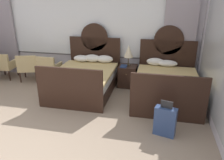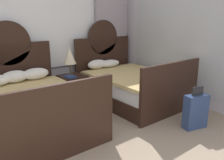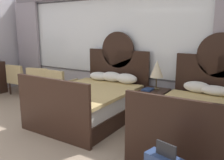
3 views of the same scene
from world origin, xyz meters
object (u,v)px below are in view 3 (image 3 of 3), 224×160
Objects in this scene: bed_near_window at (93,100)px; nightstand_between_beds at (154,105)px; bed_near_mirror at (204,123)px; armchair_by_window_left at (60,85)px; armchair_by_window_centre at (41,81)px; armchair_by_window_right at (20,78)px; book_on_nightstand at (148,89)px; table_lamp_on_nightstand at (157,69)px.

bed_near_window is 3.49× the size of nightstand_between_beds.
nightstand_between_beds is (-1.09, 0.62, -0.06)m from bed_near_mirror.
bed_near_mirror is (2.18, -0.01, -0.01)m from bed_near_window.
armchair_by_window_left is 0.69m from armchair_by_window_centre.
armchair_by_window_right is (-5.03, 0.42, 0.10)m from bed_near_mirror.
armchair_by_window_right is at bearing -179.82° from armchair_by_window_centre.
bed_near_window reaches higher than armchair_by_window_left.
armchair_by_window_centre is 1.00× the size of armchair_by_window_right.
book_on_nightstand is (-0.10, -0.10, 0.32)m from nightstand_between_beds.
bed_near_mirror is at bearing -29.74° from nightstand_between_beds.
table_lamp_on_nightstand is 0.70× the size of armchair_by_window_right.
armchair_by_window_centre is (-2.97, -0.10, -0.17)m from book_on_nightstand.
nightstand_between_beds is (1.09, 0.61, -0.07)m from bed_near_window.
armchair_by_window_centre is (-1.98, 0.41, 0.09)m from bed_near_window.
nightstand_between_beds is at bearing 29.18° from bed_near_window.
armchair_by_window_left and armchair_by_window_right have the same top height.
bed_near_window is at bearing -11.60° from armchair_by_window_centre.
bed_near_window is 1.00× the size of bed_near_mirror.
book_on_nightstand is at bearing 1.94° from armchair_by_window_centre.
table_lamp_on_nightstand is (-1.09, 0.69, 0.66)m from bed_near_mirror.
table_lamp_on_nightstand reaches higher than armchair_by_window_centre.
table_lamp_on_nightstand is 0.44m from book_on_nightstand.
bed_near_window is at bearing -150.82° from nightstand_between_beds.
bed_near_window and bed_near_mirror have the same top height.
armchair_by_window_centre is at bearing 179.77° from armchair_by_window_left.
armchair_by_window_left is at bearing 162.66° from bed_near_window.
armchair_by_window_centre is (-3.08, -0.20, 0.16)m from nightstand_between_beds.
armchair_by_window_centre is at bearing 174.25° from bed_near_mirror.
book_on_nightstand is at bearing -134.86° from nightstand_between_beds.
armchair_by_window_right is (-3.84, -0.10, -0.17)m from book_on_nightstand.
armchair_by_window_centre is at bearing 168.40° from bed_near_window.
armchair_by_window_right is at bearing -176.00° from table_lamp_on_nightstand.
bed_near_mirror is at bearing -0.33° from bed_near_window.
nightstand_between_beds is 0.72m from table_lamp_on_nightstand.
table_lamp_on_nightstand is at bearing 58.90° from book_on_nightstand.
book_on_nightstand is at bearing -121.10° from table_lamp_on_nightstand.
armchair_by_window_centre reaches higher than nightstand_between_beds.
table_lamp_on_nightstand is 2.47m from armchair_by_window_left.
armchair_by_window_left is at bearing -0.01° from armchair_by_window_right.
armchair_by_window_right is at bearing -178.46° from book_on_nightstand.
nightstand_between_beds is at bearing 4.93° from armchair_by_window_left.
armchair_by_window_centre is 0.86m from armchair_by_window_right.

